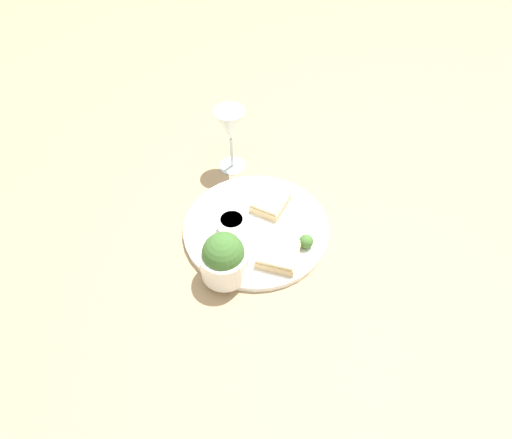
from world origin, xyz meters
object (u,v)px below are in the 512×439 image
object	(u,v)px
salad_bowl	(224,258)
sauce_ramekin	(232,224)
wine_glass	(230,128)
cheese_toast_far	(270,202)
cheese_toast_near	(278,254)

from	to	relation	value
salad_bowl	sauce_ramekin	bearing A→B (deg)	-94.60
salad_bowl	sauce_ramekin	xyz separation A→B (m)	(-0.01, -0.10, -0.02)
wine_glass	salad_bowl	bearing A→B (deg)	90.57
salad_bowl	sauce_ramekin	distance (m)	0.11
sauce_ramekin	cheese_toast_far	xyz separation A→B (m)	(-0.08, -0.07, -0.01)
cheese_toast_near	wine_glass	distance (m)	0.32
wine_glass	sauce_ramekin	bearing A→B (deg)	93.01
cheese_toast_near	cheese_toast_far	world-z (taller)	same
salad_bowl	wine_glass	xyz separation A→B (m)	(0.00, -0.32, 0.06)
sauce_ramekin	salad_bowl	bearing A→B (deg)	85.40
cheese_toast_near	cheese_toast_far	distance (m)	0.14
salad_bowl	cheese_toast_far	xyz separation A→B (m)	(-0.09, -0.18, -0.03)
salad_bowl	wine_glass	size ratio (longest dim) A/B	0.63
sauce_ramekin	wine_glass	distance (m)	0.23
sauce_ramekin	wine_glass	xyz separation A→B (m)	(0.01, -0.22, 0.08)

